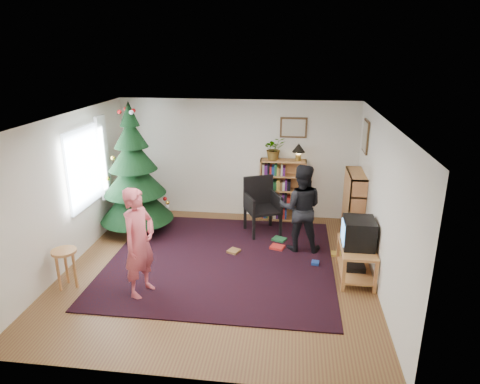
# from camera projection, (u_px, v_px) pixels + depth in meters

# --- Properties ---
(floor) EXTENTS (5.00, 5.00, 0.00)m
(floor) POSITION_uv_depth(u_px,v_px,m) (218.00, 269.00, 7.13)
(floor) COLOR brown
(floor) RESTS_ON ground
(ceiling) EXTENTS (5.00, 5.00, 0.00)m
(ceiling) POSITION_uv_depth(u_px,v_px,m) (216.00, 119.00, 6.32)
(ceiling) COLOR white
(ceiling) RESTS_ON wall_back
(wall_back) EXTENTS (5.00, 0.02, 2.50)m
(wall_back) POSITION_uv_depth(u_px,v_px,m) (238.00, 159.00, 9.08)
(wall_back) COLOR silver
(wall_back) RESTS_ON floor
(wall_front) EXTENTS (5.00, 0.02, 2.50)m
(wall_front) POSITION_uv_depth(u_px,v_px,m) (174.00, 280.00, 4.38)
(wall_front) COLOR silver
(wall_front) RESTS_ON floor
(wall_left) EXTENTS (0.02, 5.00, 2.50)m
(wall_left) POSITION_uv_depth(u_px,v_px,m) (67.00, 192.00, 7.03)
(wall_left) COLOR silver
(wall_left) RESTS_ON floor
(wall_right) EXTENTS (0.02, 5.00, 2.50)m
(wall_right) POSITION_uv_depth(u_px,v_px,m) (381.00, 205.00, 6.43)
(wall_right) COLOR silver
(wall_right) RESTS_ON floor
(rug) EXTENTS (3.80, 3.60, 0.02)m
(rug) POSITION_uv_depth(u_px,v_px,m) (221.00, 260.00, 7.41)
(rug) COLOR black
(rug) RESTS_ON floor
(window_pane) EXTENTS (0.04, 1.20, 1.40)m
(window_pane) POSITION_uv_depth(u_px,v_px,m) (84.00, 168.00, 7.50)
(window_pane) COLOR silver
(window_pane) RESTS_ON wall_left
(curtain) EXTENTS (0.06, 0.35, 1.60)m
(curtain) POSITION_uv_depth(u_px,v_px,m) (104.00, 158.00, 8.16)
(curtain) COLOR white
(curtain) RESTS_ON wall_left
(picture_back) EXTENTS (0.55, 0.03, 0.42)m
(picture_back) POSITION_uv_depth(u_px,v_px,m) (294.00, 128.00, 8.69)
(picture_back) COLOR #4C3319
(picture_back) RESTS_ON wall_back
(picture_right) EXTENTS (0.03, 0.50, 0.60)m
(picture_right) POSITION_uv_depth(u_px,v_px,m) (366.00, 136.00, 7.85)
(picture_right) COLOR #4C3319
(picture_right) RESTS_ON wall_right
(christmas_tree) EXTENTS (1.42, 1.42, 2.58)m
(christmas_tree) POSITION_uv_depth(u_px,v_px,m) (134.00, 180.00, 8.24)
(christmas_tree) COLOR #3F2816
(christmas_tree) RESTS_ON rug
(bookshelf_back) EXTENTS (0.95, 0.30, 1.30)m
(bookshelf_back) POSITION_uv_depth(u_px,v_px,m) (282.00, 189.00, 9.00)
(bookshelf_back) COLOR #B87241
(bookshelf_back) RESTS_ON floor
(bookshelf_right) EXTENTS (0.30, 0.95, 1.30)m
(bookshelf_right) POSITION_uv_depth(u_px,v_px,m) (353.00, 205.00, 8.11)
(bookshelf_right) COLOR #B87241
(bookshelf_right) RESTS_ON floor
(tv_stand) EXTENTS (0.53, 0.95, 0.55)m
(tv_stand) POSITION_uv_depth(u_px,v_px,m) (356.00, 259.00, 6.77)
(tv_stand) COLOR #B87241
(tv_stand) RESTS_ON floor
(crt_tv) EXTENTS (0.48, 0.52, 0.45)m
(crt_tv) POSITION_uv_depth(u_px,v_px,m) (358.00, 233.00, 6.63)
(crt_tv) COLOR black
(crt_tv) RESTS_ON tv_stand
(armchair) EXTENTS (0.80, 0.83, 1.11)m
(armchair) POSITION_uv_depth(u_px,v_px,m) (263.00, 202.00, 8.42)
(armchair) COLOR black
(armchair) RESTS_ON rug
(stool) EXTENTS (0.37, 0.37, 0.62)m
(stool) POSITION_uv_depth(u_px,v_px,m) (65.00, 259.00, 6.45)
(stool) COLOR #B87241
(stool) RESTS_ON floor
(person_standing) EXTENTS (0.57, 0.70, 1.66)m
(person_standing) POSITION_uv_depth(u_px,v_px,m) (139.00, 243.00, 6.17)
(person_standing) COLOR #D4545F
(person_standing) RESTS_ON rug
(person_by_chair) EXTENTS (0.79, 0.63, 1.60)m
(person_by_chair) POSITION_uv_depth(u_px,v_px,m) (301.00, 208.00, 7.57)
(person_by_chair) COLOR black
(person_by_chair) RESTS_ON rug
(potted_plant) EXTENTS (0.53, 0.50, 0.47)m
(potted_plant) POSITION_uv_depth(u_px,v_px,m) (274.00, 148.00, 8.74)
(potted_plant) COLOR gray
(potted_plant) RESTS_ON bookshelf_back
(table_lamp) EXTENTS (0.27, 0.27, 0.36)m
(table_lamp) POSITION_uv_depth(u_px,v_px,m) (299.00, 149.00, 8.68)
(table_lamp) COLOR #A57F33
(table_lamp) RESTS_ON bookshelf_back
(floor_clutter) EXTENTS (2.02, 1.08, 0.08)m
(floor_clutter) POSITION_uv_depth(u_px,v_px,m) (288.00, 250.00, 7.69)
(floor_clutter) COLOR #A51E19
(floor_clutter) RESTS_ON rug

